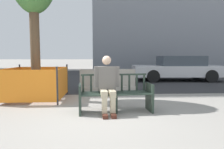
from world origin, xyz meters
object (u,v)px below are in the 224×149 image
street_bench (116,95)px  car_sedan_mid (177,68)px  construction_fence (36,82)px  seated_person (107,83)px  jersey_barrier_centre (108,83)px

street_bench → car_sedan_mid: (3.83, 5.99, 0.27)m
street_bench → construction_fence: (-2.29, 1.52, 0.12)m
seated_person → car_sedan_mid: size_ratio=0.27×
jersey_barrier_centre → construction_fence: construction_fence is taller
seated_person → construction_fence: size_ratio=0.80×
street_bench → jersey_barrier_centre: (-0.09, 2.68, -0.06)m
street_bench → seated_person: seated_person is taller
car_sedan_mid → construction_fence: bearing=-143.9°
construction_fence → jersey_barrier_centre: bearing=27.6°
jersey_barrier_centre → car_sedan_mid: (3.92, 3.31, 0.33)m
street_bench → seated_person: 0.36m
jersey_barrier_centre → construction_fence: 2.49m
seated_person → construction_fence: seated_person is taller
construction_fence → car_sedan_mid: (6.12, 4.47, 0.15)m
jersey_barrier_centre → street_bench: bearing=-88.0°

